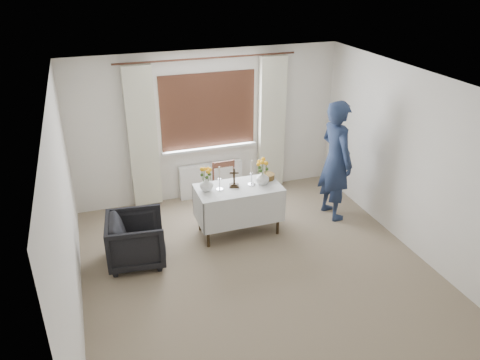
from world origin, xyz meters
name	(u,v)px	position (x,y,z in m)	size (l,w,h in m)	color
ground	(261,275)	(0.00, 0.00, 0.00)	(5.00, 5.00, 0.00)	gray
altar_table	(239,210)	(0.06, 1.12, 0.38)	(1.24, 0.64, 0.76)	silver
wooden_chair	(227,190)	(0.06, 1.69, 0.44)	(0.40, 0.40, 0.87)	#50291B
armchair	(136,240)	(-1.48, 0.84, 0.35)	(0.74, 0.76, 0.69)	black
person	(336,160)	(1.66, 1.14, 0.95)	(0.70, 0.46, 1.91)	navy
radiator	(211,180)	(0.00, 2.42, 0.30)	(1.10, 0.10, 0.60)	white
wooden_cross	(234,177)	(0.01, 1.14, 0.91)	(0.14, 0.10, 0.30)	black
candlestick_left	(219,178)	(-0.22, 1.13, 0.94)	(0.10, 0.10, 0.36)	silver
candlestick_right	(252,173)	(0.27, 1.13, 0.95)	(0.11, 0.11, 0.38)	silver
flower_vase_left	(206,184)	(-0.40, 1.16, 0.86)	(0.20, 0.20, 0.21)	silver
flower_vase_right	(262,178)	(0.43, 1.10, 0.87)	(0.20, 0.20, 0.21)	silver
wicker_basket	(267,176)	(0.57, 1.24, 0.80)	(0.21, 0.21, 0.08)	brown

